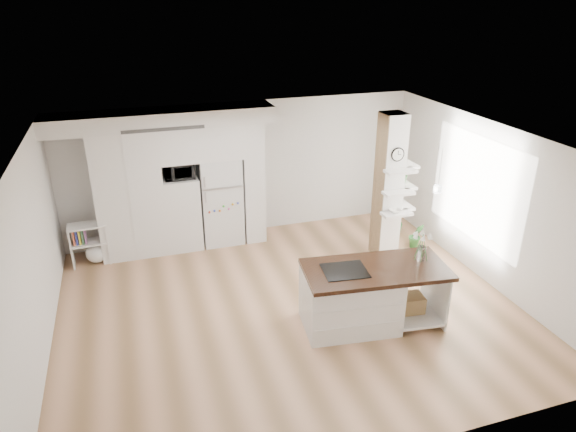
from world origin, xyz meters
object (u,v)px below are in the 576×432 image
refrigerator (221,200)px  kitchen_island (358,296)px  bookshelf (92,246)px  floor_plant_a (416,235)px

refrigerator → kitchen_island: 3.70m
bookshelf → floor_plant_a: bookshelf is taller
refrigerator → bookshelf: 2.51m
kitchen_island → floor_plant_a: (2.16, 1.95, -0.23)m
kitchen_island → bookshelf: kitchen_island is taller
floor_plant_a → refrigerator: bearing=157.4°
refrigerator → kitchen_island: refrigerator is taller
floor_plant_a → bookshelf: bearing=167.9°
kitchen_island → bookshelf: size_ratio=2.82×
kitchen_island → floor_plant_a: size_ratio=4.25×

